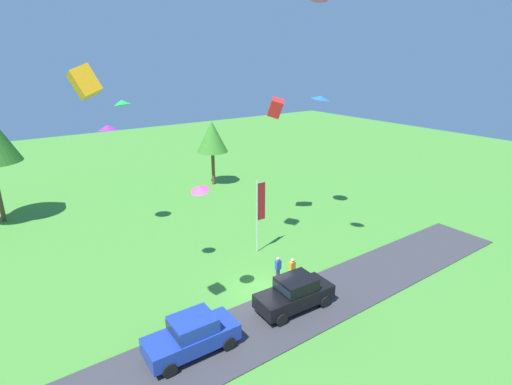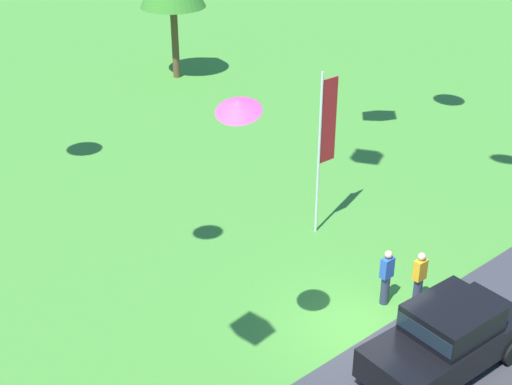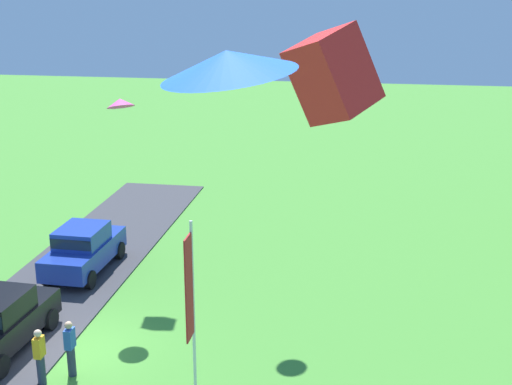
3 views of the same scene
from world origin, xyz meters
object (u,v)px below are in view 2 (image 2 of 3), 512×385
(car_sedan_far_end, at_px, (448,336))
(flag_banner, at_px, (325,133))
(person_beside_suv, at_px, (419,279))
(person_on_lawn, at_px, (386,277))
(kite_delta_low_drifter, at_px, (238,105))

(car_sedan_far_end, relative_size, flag_banner, 0.83)
(person_beside_suv, bearing_deg, person_on_lawn, 133.02)
(car_sedan_far_end, relative_size, person_beside_suv, 2.62)
(person_on_lawn, xyz_separation_m, person_beside_suv, (0.60, -0.64, 0.00))
(person_beside_suv, xyz_separation_m, flag_banner, (0.93, 4.65, 2.55))
(person_on_lawn, height_order, person_beside_suv, same)
(flag_banner, bearing_deg, kite_delta_low_drifter, -148.97)
(car_sedan_far_end, height_order, kite_delta_low_drifter, kite_delta_low_drifter)
(flag_banner, bearing_deg, person_beside_suv, -101.28)
(flag_banner, relative_size, kite_delta_low_drifter, 5.83)
(person_on_lawn, relative_size, flag_banner, 0.32)
(person_on_lawn, xyz_separation_m, kite_delta_low_drifter, (-5.10, 0.03, 6.23))
(car_sedan_far_end, bearing_deg, kite_delta_low_drifter, 146.35)
(car_sedan_far_end, bearing_deg, flag_banner, 69.56)
(car_sedan_far_end, relative_size, person_on_lawn, 2.62)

